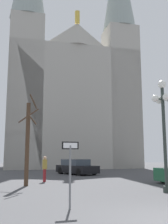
% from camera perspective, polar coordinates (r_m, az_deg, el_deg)
% --- Properties ---
extents(cathedral, '(19.17, 13.98, 38.00)m').
position_cam_1_polar(cathedral, '(40.82, -2.70, 4.99)').
color(cathedral, '#ADA89E').
rests_on(cathedral, ground).
extents(one_way_arrow_sign, '(0.58, 0.10, 2.17)m').
position_cam_1_polar(one_way_arrow_sign, '(9.05, -2.96, -11.39)').
color(one_way_arrow_sign, slate).
rests_on(one_way_arrow_sign, ground).
extents(street_lamp, '(1.12, 1.12, 5.41)m').
position_cam_1_polar(street_lamp, '(13.63, 16.55, -1.13)').
color(street_lamp, '#2D3833').
rests_on(street_lamp, ground).
extents(bare_tree, '(1.23, 1.16, 5.27)m').
position_cam_1_polar(bare_tree, '(16.08, -11.89, -6.04)').
color(bare_tree, '#473323').
rests_on(bare_tree, ground).
extents(parked_car_far_black, '(3.68, 4.80, 1.38)m').
position_cam_1_polar(parked_car_far_black, '(25.42, -1.62, -11.64)').
color(parked_car_far_black, black).
rests_on(parked_car_far_black, ground).
extents(pedestrian_walking, '(0.32, 0.32, 1.67)m').
position_cam_1_polar(pedestrian_walking, '(18.35, -8.35, -11.34)').
color(pedestrian_walking, maroon).
rests_on(pedestrian_walking, ground).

